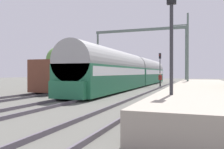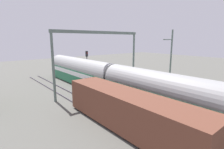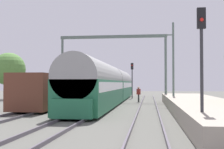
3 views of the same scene
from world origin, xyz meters
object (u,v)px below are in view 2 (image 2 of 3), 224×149
object	(u,v)px
person_crossing	(124,82)
catenary_gantry	(100,49)
passenger_train	(114,81)
freight_car	(128,110)
railway_signal_far	(87,62)

from	to	relation	value
person_crossing	catenary_gantry	bearing A→B (deg)	4.94
catenary_gantry	person_crossing	bearing A→B (deg)	-23.84
catenary_gantry	passenger_train	bearing A→B (deg)	-90.00
person_crossing	freight_car	bearing A→B (deg)	76.97
freight_car	passenger_train	bearing A→B (deg)	58.05
freight_car	railway_signal_far	world-z (taller)	railway_signal_far
passenger_train	catenary_gantry	xyz separation A→B (m)	(0.00, 2.78, 3.68)
railway_signal_far	catenary_gantry	size ratio (longest dim) A/B	0.39
passenger_train	catenary_gantry	distance (m)	4.61
passenger_train	person_crossing	world-z (taller)	passenger_train
person_crossing	railway_signal_far	bearing A→B (deg)	-52.72
freight_car	catenary_gantry	world-z (taller)	catenary_gantry
freight_car	person_crossing	distance (m)	10.95
passenger_train	freight_car	bearing A→B (deg)	-121.95
person_crossing	passenger_train	bearing A→B (deg)	53.34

